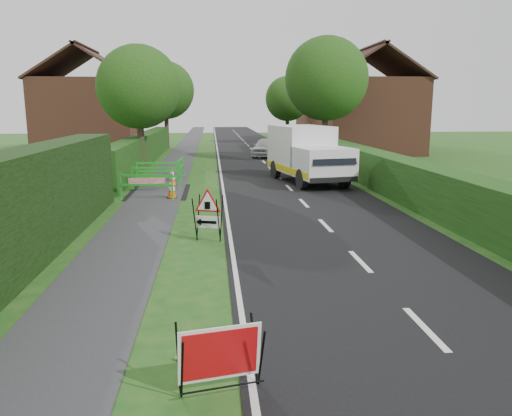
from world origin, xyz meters
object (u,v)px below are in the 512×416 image
red_rect_sign (220,355)px  hatchback_car (266,147)px  triangle_sign (206,211)px  works_van (307,153)px

red_rect_sign → hatchback_car: size_ratio=0.28×
triangle_sign → hatchback_car: size_ratio=0.30×
works_van → hatchback_car: 12.51m
triangle_sign → works_van: works_van is taller
red_rect_sign → hatchback_car: bearing=70.9°
triangle_sign → works_van: 11.16m
triangle_sign → hatchback_car: hatchback_car is taller
red_rect_sign → works_van: bearing=64.1°
red_rect_sign → triangle_sign: (-0.22, 7.04, 0.32)m
works_van → hatchback_car: size_ratio=1.52×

